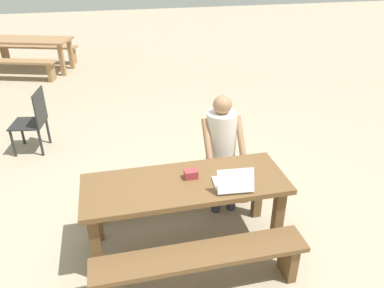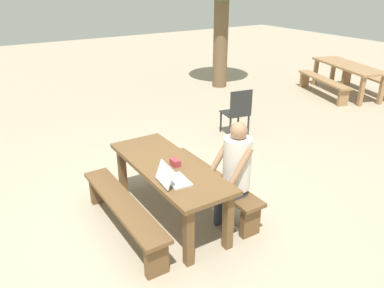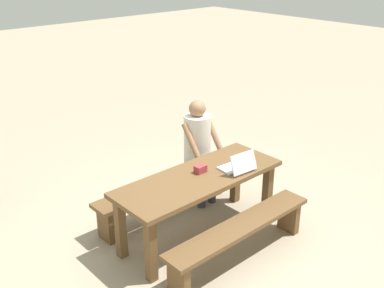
{
  "view_description": "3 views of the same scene",
  "coord_description": "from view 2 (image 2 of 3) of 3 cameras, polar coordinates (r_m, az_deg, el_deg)",
  "views": [
    {
      "loc": [
        -0.59,
        -2.84,
        2.68
      ],
      "look_at": [
        0.12,
        0.25,
        0.98
      ],
      "focal_mm": 35.39,
      "sensor_mm": 36.0,
      "label": 1
    },
    {
      "loc": [
        3.56,
        -1.93,
        2.76
      ],
      "look_at": [
        0.12,
        0.25,
        0.98
      ],
      "focal_mm": 36.02,
      "sensor_mm": 36.0,
      "label": 2
    },
    {
      "loc": [
        -2.95,
        -3.17,
        2.95
      ],
      "look_at": [
        0.12,
        0.25,
        0.98
      ],
      "focal_mm": 43.29,
      "sensor_mm": 36.0,
      "label": 3
    }
  ],
  "objects": [
    {
      "name": "bench_mid_north",
      "position": [
        10.95,
        24.59,
        8.69
      ],
      "size": [
        1.94,
        0.88,
        0.43
      ],
      "rotation": [
        0.0,
        0.0,
        -0.31
      ],
      "color": "#9E754C",
      "rests_on": "ground"
    },
    {
      "name": "bench_far",
      "position": [
        5.0,
        2.68,
        -5.59
      ],
      "size": [
        1.82,
        0.3,
        0.42
      ],
      "color": "brown",
      "rests_on": "ground"
    },
    {
      "name": "picnic_table_mid",
      "position": [
        10.5,
        22.06,
        10.26
      ],
      "size": [
        2.28,
        1.36,
        0.74
      ],
      "rotation": [
        0.0,
        0.0,
        -0.31
      ],
      "color": "#9E754C",
      "rests_on": "ground"
    },
    {
      "name": "bench_mid_south",
      "position": [
        10.2,
        18.83,
        8.6
      ],
      "size": [
        1.94,
        0.88,
        0.43
      ],
      "rotation": [
        0.0,
        0.0,
        -0.31
      ],
      "color": "#9E754C",
      "rests_on": "ground"
    },
    {
      "name": "laptop",
      "position": [
        4.12,
        -2.94,
        -5.08
      ],
      "size": [
        0.35,
        0.32,
        0.22
      ],
      "rotation": [
        0.0,
        0.0,
        3.05
      ],
      "color": "silver",
      "rests_on": "picnic_table_front"
    },
    {
      "name": "picnic_table_front",
      "position": [
        4.58,
        -3.47,
        -4.35
      ],
      "size": [
        1.89,
        0.7,
        0.73
      ],
      "color": "brown",
      "rests_on": "ground"
    },
    {
      "name": "bench_near",
      "position": [
        4.51,
        -10.16,
        -9.51
      ],
      "size": [
        1.82,
        0.3,
        0.42
      ],
      "color": "brown",
      "rests_on": "ground"
    },
    {
      "name": "small_pouch",
      "position": [
        4.48,
        -2.5,
        -2.76
      ],
      "size": [
        0.12,
        0.08,
        0.08
      ],
      "color": "#993338",
      "rests_on": "picnic_table_front"
    },
    {
      "name": "ground_plane",
      "position": [
        4.9,
        -3.29,
        -10.72
      ],
      "size": [
        30.0,
        30.0,
        0.0
      ],
      "primitive_type": "plane",
      "color": "tan"
    },
    {
      "name": "person_seated",
      "position": [
        4.42,
        6.36,
        -3.54
      ],
      "size": [
        0.43,
        0.42,
        1.3
      ],
      "color": "#333847",
      "rests_on": "ground"
    },
    {
      "name": "plastic_chair",
      "position": [
        7.16,
        6.72,
        4.8
      ],
      "size": [
        0.51,
        0.51,
        0.9
      ],
      "rotation": [
        0.0,
        0.0,
        4.55
      ],
      "color": "#262626",
      "rests_on": "ground"
    }
  ]
}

